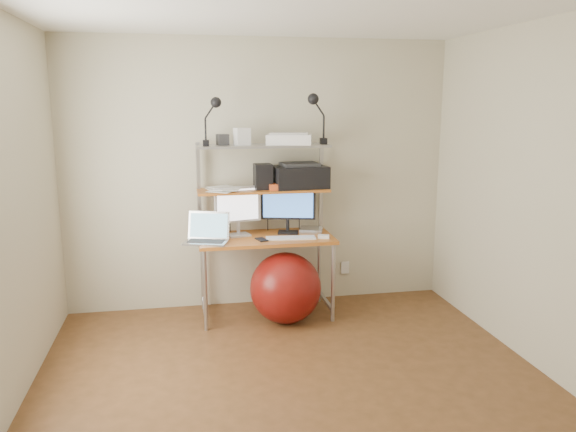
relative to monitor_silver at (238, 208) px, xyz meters
name	(u,v)px	position (x,y,z in m)	size (l,w,h in m)	color
room	(299,211)	(0.24, -1.54, 0.26)	(3.60, 3.60, 3.60)	brown
computer_desk	(264,212)	(0.24, -0.03, -0.04)	(1.20, 0.60, 1.57)	#C36625
wall_outlet	(345,268)	(1.09, 0.25, -0.69)	(0.08, 0.01, 0.12)	white
monitor_silver	(238,208)	(0.00, 0.00, 0.00)	(0.42, 0.19, 0.48)	silver
monitor_black	(288,206)	(0.46, 0.02, 0.00)	(0.50, 0.19, 0.51)	black
laptop	(208,236)	(-0.28, -0.18, -0.20)	(0.43, 0.39, 0.32)	silver
keyboard	(291,238)	(0.44, -0.21, -0.25)	(0.44, 0.12, 0.01)	white
mouse	(324,237)	(0.73, -0.25, -0.24)	(0.10, 0.06, 0.03)	white
mac_mini	(311,230)	(0.67, 0.00, -0.23)	(0.21, 0.21, 0.04)	silver
phone	(262,240)	(0.18, -0.22, -0.25)	(0.07, 0.14, 0.01)	black
printer	(300,176)	(0.58, 0.06, 0.26)	(0.51, 0.38, 0.23)	black
nas_cube	(263,177)	(0.23, 0.03, 0.27)	(0.15, 0.15, 0.23)	black
red_box	(280,187)	(0.38, -0.03, 0.18)	(0.20, 0.13, 0.05)	#CB4C20
scanner	(289,139)	(0.47, 0.01, 0.61)	(0.45, 0.35, 0.10)	white
box_white	(242,136)	(0.05, 0.03, 0.63)	(0.13, 0.11, 0.15)	white
box_grey	(223,140)	(-0.12, 0.05, 0.60)	(0.09, 0.09, 0.09)	#2C2C2F
clip_lamp_left	(214,110)	(-0.19, -0.04, 0.86)	(0.16, 0.09, 0.41)	black
clip_lamp_right	(315,107)	(0.70, -0.04, 0.88)	(0.18, 0.10, 0.45)	black
exercise_ball	(286,288)	(0.38, -0.29, -0.68)	(0.63, 0.63, 0.63)	maroon
paper_stack	(224,189)	(-0.12, 0.03, 0.17)	(0.35, 0.41, 0.02)	white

